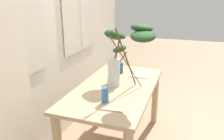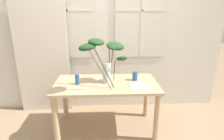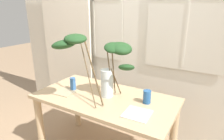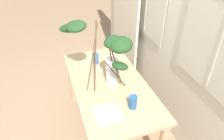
{
  "view_description": "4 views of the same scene",
  "coord_description": "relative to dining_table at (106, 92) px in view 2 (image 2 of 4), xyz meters",
  "views": [
    {
      "loc": [
        -2.07,
        -0.68,
        1.63
      ],
      "look_at": [
        0.01,
        0.05,
        0.9
      ],
      "focal_mm": 36.31,
      "sensor_mm": 36.0,
      "label": 1
    },
    {
      "loc": [
        -0.03,
        -2.49,
        1.74
      ],
      "look_at": [
        0.08,
        0.03,
        0.92
      ],
      "focal_mm": 30.5,
      "sensor_mm": 36.0,
      "label": 2
    },
    {
      "loc": [
        0.99,
        -1.53,
        1.62
      ],
      "look_at": [
        0.08,
        0.01,
        1.03
      ],
      "focal_mm": 31.24,
      "sensor_mm": 36.0,
      "label": 3
    },
    {
      "loc": [
        1.66,
        -0.53,
        2.11
      ],
      "look_at": [
        0.05,
        0.02,
        0.92
      ],
      "focal_mm": 33.45,
      "sensor_mm": 36.0,
      "label": 4
    }
  ],
  "objects": [
    {
      "name": "plate_square_right",
      "position": [
        0.43,
        -0.15,
        0.14
      ],
      "size": [
        0.23,
        0.23,
        0.01
      ],
      "primitive_type": "cube",
      "rotation": [
        0.0,
        0.0,
        0.05
      ],
      "color": "silver",
      "rests_on": "dining_table"
    },
    {
      "name": "drinking_glass_blue_right",
      "position": [
        0.42,
        0.09,
        0.2
      ],
      "size": [
        0.08,
        0.08,
        0.13
      ],
      "primitive_type": "cylinder",
      "color": "#235693",
      "rests_on": "dining_table"
    },
    {
      "name": "ground",
      "position": [
        0.0,
        0.0,
        -0.6
      ],
      "size": [
        14.0,
        14.0,
        0.0
      ],
      "primitive_type": "plane",
      "color": "#9E7F60"
    },
    {
      "name": "curtain_sheer_side",
      "position": [
        -1.04,
        0.6,
        0.61
      ],
      "size": [
        0.87,
        0.03,
        2.42
      ],
      "primitive_type": "cube",
      "color": "silver",
      "rests_on": "ground"
    },
    {
      "name": "back_wall_with_windows",
      "position": [
        -0.0,
        0.76,
        0.85
      ],
      "size": [
        4.02,
        0.14,
        2.89
      ],
      "color": "silver",
      "rests_on": "ground"
    },
    {
      "name": "drinking_glass_blue_left",
      "position": [
        -0.4,
        -0.03,
        0.2
      ],
      "size": [
        0.06,
        0.06,
        0.14
      ],
      "primitive_type": "cylinder",
      "color": "#386BAD",
      "rests_on": "dining_table"
    },
    {
      "name": "vase_with_branches",
      "position": [
        0.01,
        -0.06,
        0.54
      ],
      "size": [
        0.67,
        0.66,
        0.68
      ],
      "color": "silver",
      "rests_on": "dining_table"
    },
    {
      "name": "plate_square_left",
      "position": [
        -0.43,
        -0.12,
        0.14
      ],
      "size": [
        0.22,
        0.22,
        0.01
      ],
      "primitive_type": "cube",
      "rotation": [
        0.0,
        0.0,
        0.06
      ],
      "color": "tan",
      "rests_on": "dining_table"
    },
    {
      "name": "dining_table",
      "position": [
        0.0,
        0.0,
        0.0
      ],
      "size": [
        1.45,
        0.75,
        0.73
      ],
      "color": "tan",
      "rests_on": "ground"
    }
  ]
}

